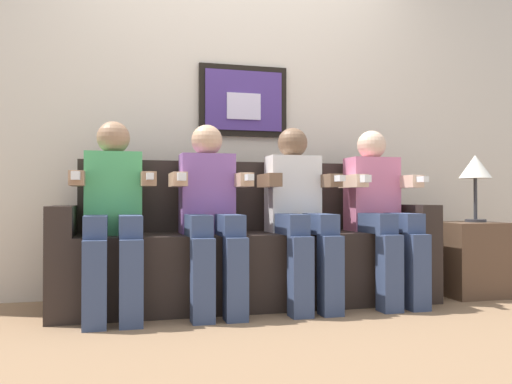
{
  "coord_description": "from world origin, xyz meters",
  "views": [
    {
      "loc": [
        -0.83,
        -2.97,
        0.66
      ],
      "look_at": [
        0.0,
        0.15,
        0.7
      ],
      "focal_mm": 37.91,
      "sensor_mm": 36.0,
      "label": 1
    }
  ],
  "objects_px": {
    "person_left_center": "(210,208)",
    "couch": "(249,254)",
    "person_leftmost": "(113,208)",
    "person_rightmost": "(381,207)",
    "table_lamp": "(475,170)",
    "side_table_right": "(469,259)",
    "person_right_center": "(299,208)"
  },
  "relations": [
    {
      "from": "person_leftmost",
      "to": "person_left_center",
      "type": "distance_m",
      "value": 0.55
    },
    {
      "from": "person_right_center",
      "to": "side_table_right",
      "type": "xyz_separation_m",
      "value": [
        1.25,
        0.06,
        -0.36
      ]
    },
    {
      "from": "side_table_right",
      "to": "table_lamp",
      "type": "bearing_deg",
      "value": -6.95
    },
    {
      "from": "person_left_center",
      "to": "side_table_right",
      "type": "distance_m",
      "value": 1.84
    },
    {
      "from": "couch",
      "to": "person_leftmost",
      "type": "height_order",
      "value": "person_leftmost"
    },
    {
      "from": "person_rightmost",
      "to": "side_table_right",
      "type": "distance_m",
      "value": 0.79
    },
    {
      "from": "person_leftmost",
      "to": "side_table_right",
      "type": "distance_m",
      "value": 2.38
    },
    {
      "from": "couch",
      "to": "side_table_right",
      "type": "distance_m",
      "value": 1.53
    },
    {
      "from": "couch",
      "to": "side_table_right",
      "type": "xyz_separation_m",
      "value": [
        1.52,
        -0.11,
        -0.06
      ]
    },
    {
      "from": "person_rightmost",
      "to": "side_table_right",
      "type": "xyz_separation_m",
      "value": [
        0.7,
        0.06,
        -0.36
      ]
    },
    {
      "from": "side_table_right",
      "to": "table_lamp",
      "type": "xyz_separation_m",
      "value": [
        0.05,
        -0.01,
        0.61
      ]
    },
    {
      "from": "person_left_center",
      "to": "couch",
      "type": "bearing_deg",
      "value": 31.48
    },
    {
      "from": "person_rightmost",
      "to": "table_lamp",
      "type": "relative_size",
      "value": 2.41
    },
    {
      "from": "person_rightmost",
      "to": "table_lamp",
      "type": "xyz_separation_m",
      "value": [
        0.75,
        0.06,
        0.25
      ]
    },
    {
      "from": "couch",
      "to": "person_right_center",
      "type": "relative_size",
      "value": 2.12
    },
    {
      "from": "couch",
      "to": "person_leftmost",
      "type": "xyz_separation_m",
      "value": [
        -0.83,
        -0.17,
        0.29
      ]
    },
    {
      "from": "couch",
      "to": "person_left_center",
      "type": "bearing_deg",
      "value": -148.52
    },
    {
      "from": "couch",
      "to": "table_lamp",
      "type": "height_order",
      "value": "table_lamp"
    },
    {
      "from": "table_lamp",
      "to": "side_table_right",
      "type": "bearing_deg",
      "value": 173.05
    },
    {
      "from": "person_rightmost",
      "to": "table_lamp",
      "type": "height_order",
      "value": "person_rightmost"
    },
    {
      "from": "person_left_center",
      "to": "table_lamp",
      "type": "relative_size",
      "value": 2.41
    },
    {
      "from": "couch",
      "to": "table_lamp",
      "type": "xyz_separation_m",
      "value": [
        1.57,
        -0.11,
        0.55
      ]
    },
    {
      "from": "person_rightmost",
      "to": "side_table_right",
      "type": "height_order",
      "value": "person_rightmost"
    },
    {
      "from": "person_left_center",
      "to": "person_rightmost",
      "type": "height_order",
      "value": "same"
    },
    {
      "from": "couch",
      "to": "person_rightmost",
      "type": "bearing_deg",
      "value": -11.54
    },
    {
      "from": "person_leftmost",
      "to": "side_table_right",
      "type": "relative_size",
      "value": 2.22
    },
    {
      "from": "person_leftmost",
      "to": "person_left_center",
      "type": "relative_size",
      "value": 1.0
    },
    {
      "from": "side_table_right",
      "to": "person_right_center",
      "type": "bearing_deg",
      "value": -177.2
    },
    {
      "from": "person_left_center",
      "to": "person_right_center",
      "type": "bearing_deg",
      "value": 0.05
    },
    {
      "from": "person_leftmost",
      "to": "person_right_center",
      "type": "bearing_deg",
      "value": 0.02
    },
    {
      "from": "couch",
      "to": "person_left_center",
      "type": "height_order",
      "value": "person_left_center"
    },
    {
      "from": "person_left_center",
      "to": "person_rightmost",
      "type": "xyz_separation_m",
      "value": [
        1.1,
        0.0,
        0.0
      ]
    }
  ]
}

